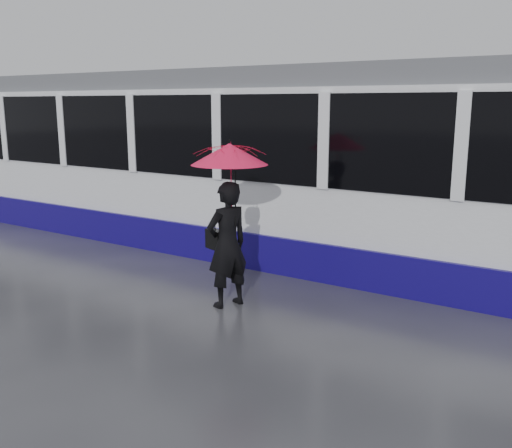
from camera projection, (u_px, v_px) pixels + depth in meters
The scene contains 6 objects.
ground at pixel (234, 295), 8.36m from camera, with size 90.00×90.00×0.00m, color #2E2E34.
rails at pixel (313, 257), 10.40m from camera, with size 34.00×1.51×0.02m.
tram at pixel (195, 160), 11.52m from camera, with size 26.00×2.56×3.35m.
woman at pixel (227, 245), 7.76m from camera, with size 0.63×0.42×1.74m, color black.
umbrella at pixel (230, 169), 7.51m from camera, with size 1.30×1.30×1.17m.
handbag at pixel (215, 239), 7.88m from camera, with size 0.34×0.23×0.45m.
Camera 1 is at (4.63, -6.48, 2.76)m, focal length 40.00 mm.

